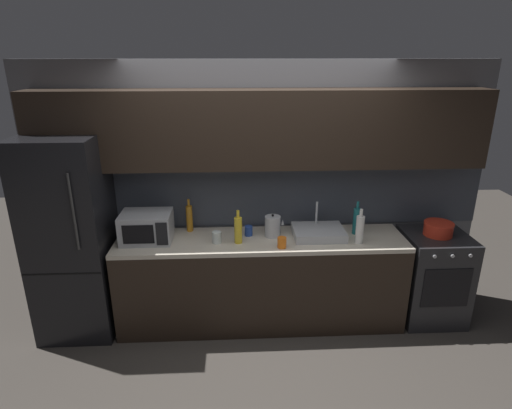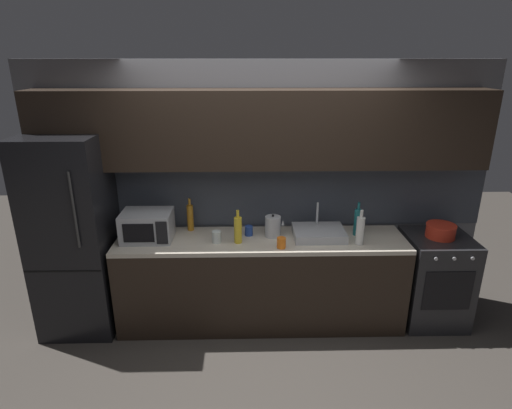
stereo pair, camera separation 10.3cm
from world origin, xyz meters
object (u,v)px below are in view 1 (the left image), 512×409
Objects in this scene: wine_bottle_white at (360,229)px; microwave at (147,227)px; cooking_pot at (438,229)px; wine_bottle_teal at (356,221)px; mug_blue at (249,231)px; mug_clear at (217,237)px; wine_bottle_amber at (189,218)px; refrigerator at (72,238)px; kettle at (273,226)px; mug_orange at (282,242)px; oven_range at (431,276)px; wine_bottle_yellow at (238,230)px.

microwave is at bearing 175.48° from wine_bottle_white.
wine_bottle_teal is at bearing 174.55° from cooking_pot.
mug_blue is at bearing 177.33° from cooking_pot.
wine_bottle_amber is at bearing 133.00° from mug_clear.
cooking_pot is at bearing 0.00° from refrigerator.
wine_bottle_teal and wine_bottle_amber have the same top height.
wine_bottle_amber reaches higher than kettle.
mug_clear is 1.15× the size of mug_blue.
refrigerator is 1.33m from mug_clear.
kettle is 0.27m from mug_orange.
kettle is 2.35× the size of mug_blue.
wine_bottle_white is (-0.81, -0.13, 0.59)m from oven_range.
oven_range is at bearing 7.41° from mug_orange.
mug_orange is at bearing -17.61° from wine_bottle_yellow.
wine_bottle_yellow is 3.25× the size of mug_orange.
kettle reaches higher than cooking_pot.
mug_clear is 0.40× the size of cooking_pot.
oven_range is 0.98m from wine_bottle_teal.
refrigerator reaches higher than wine_bottle_yellow.
microwave is at bearing 169.94° from mug_orange.
wine_bottle_yellow reaches higher than cooking_pot.
kettle is at bearing 103.12° from mug_orange.
wine_bottle_yellow is at bearing -177.74° from oven_range.
oven_range is at bearing -0.02° from refrigerator.
kettle reaches higher than mug_clear.
mug_clear reaches higher than mug_blue.
mug_blue is at bearing -13.77° from wine_bottle_amber.
wine_bottle_white is at bearing 5.13° from mug_orange.
microwave is at bearing -175.98° from mug_blue.
microwave is 1.96m from wine_bottle_white.
microwave is 1.40× the size of wine_bottle_amber.
refrigerator is 2.66m from wine_bottle_teal.
wine_bottle_yellow is 0.96× the size of wine_bottle_amber.
oven_range is at bearing -0.41° from microwave.
microwave reaches higher than mug_clear.
wine_bottle_white reaches higher than mug_clear.
oven_range is 1.68m from kettle.
cooking_pot reaches higher than mug_clear.
wine_bottle_amber is 3.44× the size of mug_blue.
refrigerator is 6.92× the size of cooking_pot.
wine_bottle_yellow reaches higher than kettle.
mug_orange is at bearing -10.06° from microwave.
mug_orange is at bearing -159.81° from wine_bottle_teal.
wine_bottle_amber is 0.59m from mug_blue.
oven_range is 2.18m from mug_clear.
refrigerator reaches higher than kettle.
cooking_pot reaches higher than mug_blue.
refrigerator reaches higher than mug_clear.
wine_bottle_teal reaches higher than kettle.
wine_bottle_white is 3.39× the size of mug_orange.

